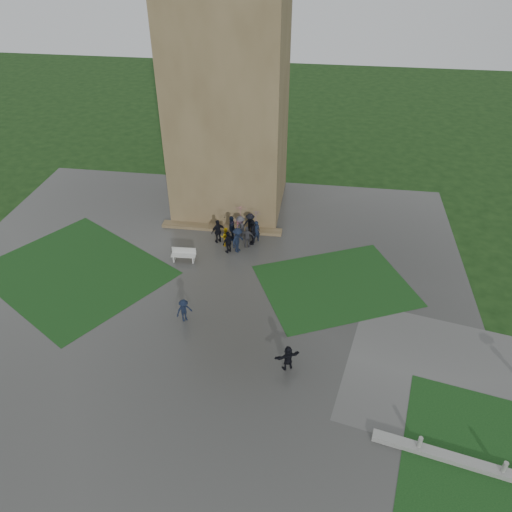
# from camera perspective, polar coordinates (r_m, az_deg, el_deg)

# --- Properties ---
(ground) EXTENTS (120.00, 120.00, 0.00)m
(ground) POSITION_cam_1_polar(r_m,az_deg,el_deg) (29.20, -8.11, -7.94)
(ground) COLOR black
(plaza) EXTENTS (34.00, 34.00, 0.02)m
(plaza) POSITION_cam_1_polar(r_m,az_deg,el_deg) (30.63, -7.15, -5.42)
(plaza) COLOR #353532
(plaza) RESTS_ON ground
(lawn_inset_left) EXTENTS (14.10, 13.46, 0.01)m
(lawn_inset_left) POSITION_cam_1_polar(r_m,az_deg,el_deg) (34.97, -19.94, -1.72)
(lawn_inset_left) COLOR #123513
(lawn_inset_left) RESTS_ON plaza
(lawn_inset_right) EXTENTS (11.12, 10.15, 0.01)m
(lawn_inset_right) POSITION_cam_1_polar(r_m,az_deg,el_deg) (32.14, 9.05, -3.34)
(lawn_inset_right) COLOR #123513
(lawn_inset_right) RESTS_ON plaza
(tower) EXTENTS (8.00, 8.00, 18.00)m
(tower) POSITION_cam_1_polar(r_m,az_deg,el_deg) (37.61, -3.11, 18.36)
(tower) COLOR brown
(tower) RESTS_ON ground
(tower_plinth) EXTENTS (9.00, 0.80, 0.22)m
(tower_plinth) POSITION_cam_1_polar(r_m,az_deg,el_deg) (37.30, -3.95, 3.20)
(tower_plinth) COLOR brown
(tower_plinth) RESTS_ON plaza
(bench) EXTENTS (1.67, 0.59, 0.95)m
(bench) POSITION_cam_1_polar(r_m,az_deg,el_deg) (34.00, -8.26, 0.15)
(bench) COLOR #BAB9B4
(bench) RESTS_ON plaza
(visitor_cluster) EXTENTS (3.65, 3.27, 2.58)m
(visitor_cluster) POSITION_cam_1_polar(r_m,az_deg,el_deg) (35.10, -1.96, 3.06)
(visitor_cluster) COLOR black
(visitor_cluster) RESTS_ON plaza
(pedestrian_mid) EXTENTS (1.05, 0.99, 1.48)m
(pedestrian_mid) POSITION_cam_1_polar(r_m,az_deg,el_deg) (29.08, -8.23, -6.17)
(pedestrian_mid) COLOR black
(pedestrian_mid) RESTS_ON plaza
(pedestrian_near) EXTENTS (1.45, 1.07, 1.48)m
(pedestrian_near) POSITION_cam_1_polar(r_m,az_deg,el_deg) (26.18, 3.67, -11.54)
(pedestrian_near) COLOR black
(pedestrian_near) RESTS_ON plaza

